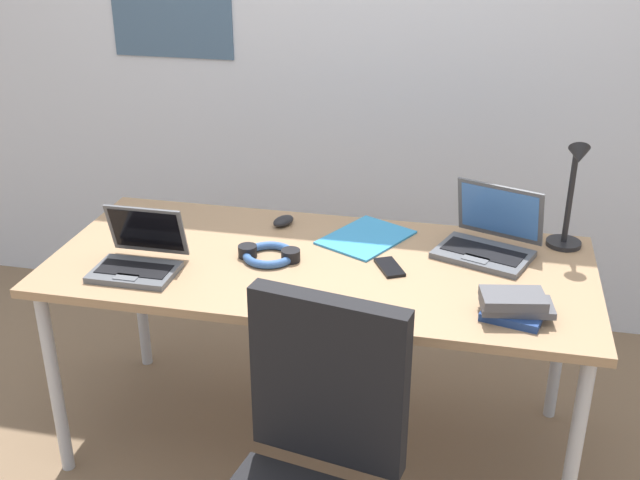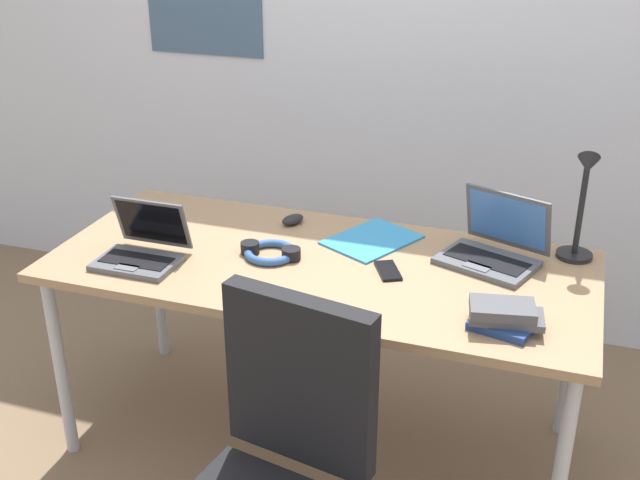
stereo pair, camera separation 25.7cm
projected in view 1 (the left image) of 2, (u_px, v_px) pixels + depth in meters
The scene contains 11 objects.
ground_plane at pixel (320, 439), 2.92m from camera, with size 12.00×12.00×0.00m, color #7A6047.
wall_back at pixel (375, 33), 3.35m from camera, with size 6.00×0.13×2.60m.
desk at pixel (320, 277), 2.63m from camera, with size 1.80×0.80×0.74m.
desk_lamp at pixel (571, 196), 2.61m from camera, with size 0.12×0.18×0.40m.
laptop_far_corner at pixel (488, 241), 2.65m from camera, with size 0.37×0.35×0.22m.
laptop_by_keyboard at pixel (138, 259), 2.54m from camera, with size 0.27×0.24×0.20m.
computer_mouse at pixel (283, 221), 2.88m from camera, with size 0.06×0.10×0.03m, color black.
cell_phone at pixel (389, 268), 2.56m from camera, with size 0.06×0.14×0.01m, color black.
headphones at pixel (269, 254), 2.62m from camera, with size 0.21×0.18×0.04m.
book_stack at pixel (514, 306), 2.27m from camera, with size 0.22×0.19×0.08m.
paper_folder_near_lamp at pixel (366, 237), 2.77m from camera, with size 0.23×0.31×0.01m, color #338CC6.
Camera 1 is at (0.50, -2.28, 1.90)m, focal length 43.94 mm.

